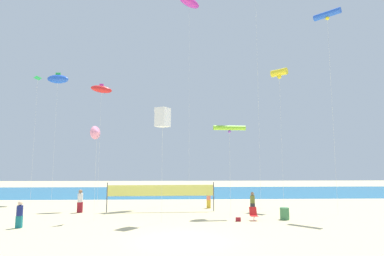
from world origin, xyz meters
name	(u,v)px	position (x,y,z in m)	size (l,w,h in m)	color
ground_plane	(182,241)	(0.00, 0.00, 0.00)	(120.00, 120.00, 0.00)	beige
ocean_band	(181,192)	(0.00, 29.01, 0.00)	(120.00, 20.00, 0.01)	#1E6B99
beachgoer_coral_shirt	(209,198)	(2.46, 11.84, 0.86)	(0.37, 0.37, 1.60)	gold
beachgoer_olive_shirt	(252,202)	(5.80, 9.15, 0.88)	(0.38, 0.38, 1.64)	#2D2D33
beachgoer_white_shirt	(80,200)	(-8.24, 9.65, 0.98)	(0.42, 0.42, 1.84)	maroon
beachgoer_navy_shirt	(20,214)	(-9.97, 3.54, 0.87)	(0.37, 0.37, 1.62)	#19727A
folding_beach_chair	(253,213)	(5.04, 5.67, 0.47)	(0.52, 0.65, 0.89)	red
trash_barrel	(285,214)	(7.31, 5.83, 0.41)	(0.64, 0.64, 0.83)	#3F7F4C
volleyball_net	(161,192)	(-1.69, 9.87, 1.64)	(8.89, 0.42, 2.40)	#4C4C51
beach_handbag	(238,219)	(3.89, 5.26, 0.13)	(0.34, 0.17, 0.27)	maroon
kite_red_inflatable	(101,89)	(-7.56, 12.37, 10.92)	(2.08, 1.08, 11.45)	silver
kite_blue_inflatable	(58,79)	(-13.64, 17.31, 13.24)	(2.92, 1.75, 13.98)	silver
kite_magenta_inflatable	(189,2)	(0.81, 15.69, 21.65)	(2.79, 2.49, 22.41)	silver
kite_pink_delta	(97,133)	(-6.06, 5.83, 6.13)	(0.81, 1.00, 6.62)	silver
kite_lime_tube	(229,128)	(3.71, 7.36, 6.69)	(2.55, 0.55, 6.89)	silver
kite_blue_tube	(327,15)	(12.24, 7.93, 16.43)	(1.88, 1.92, 16.73)	silver
kite_white_box	(163,117)	(-1.34, 5.00, 7.13)	(1.14, 1.14, 7.80)	silver
kite_yellow_tube	(279,73)	(9.31, 11.94, 12.56)	(1.57, 1.51, 12.94)	silver
kite_green_diamond	(38,80)	(-13.91, 13.24, 12.00)	(0.62, 0.64, 12.40)	silver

